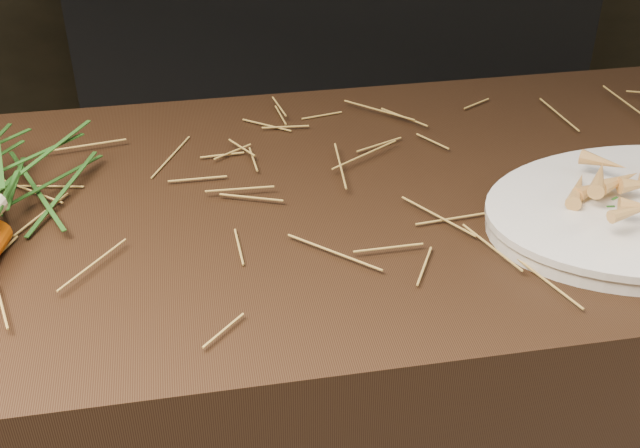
{
  "coord_description": "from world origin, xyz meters",
  "views": [
    {
      "loc": [
        -0.25,
        -0.64,
        1.49
      ],
      "look_at": [
        -0.11,
        0.14,
        0.96
      ],
      "focal_mm": 45.0,
      "sensor_mm": 36.0,
      "label": 1
    }
  ],
  "objects": [
    {
      "name": "main_counter",
      "position": [
        0.0,
        0.3,
        0.45
      ],
      "size": [
        2.4,
        0.7,
        0.9
      ],
      "primitive_type": "cube",
      "color": "black",
      "rests_on": "ground"
    },
    {
      "name": "back_counter",
      "position": [
        0.3,
        2.18,
        0.42
      ],
      "size": [
        1.82,
        0.62,
        0.84
      ],
      "color": "black",
      "rests_on": "ground"
    },
    {
      "name": "straw_bedding",
      "position": [
        0.0,
        0.3,
        0.91
      ],
      "size": [
        1.4,
        0.6,
        0.02
      ],
      "primitive_type": null,
      "color": "olive",
      "rests_on": "main_counter"
    }
  ]
}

